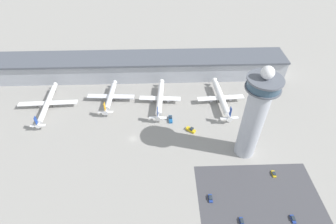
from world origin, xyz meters
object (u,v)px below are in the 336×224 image
(service_truck_catering, at_px, (191,130))
(car_grey_coupe, at_px, (274,174))
(airplane_gate_alpha, at_px, (47,103))
(airplane_gate_charlie, at_px, (160,99))
(airplane_gate_bravo, at_px, (111,96))
(car_blue_compact, at_px, (242,222))
(airplane_gate_delta, at_px, (221,98))
(car_navy_sedan, at_px, (210,198))
(control_tower, at_px, (255,115))
(service_truck_baggage, at_px, (44,104))
(service_truck_fuel, at_px, (171,119))
(car_red_hatchback, at_px, (293,219))

(service_truck_catering, height_order, car_grey_coupe, service_truck_catering)
(airplane_gate_alpha, xyz_separation_m, airplane_gate_charlie, (79.99, 2.66, 0.15))
(airplane_gate_bravo, relative_size, car_grey_coupe, 8.15)
(airplane_gate_bravo, xyz_separation_m, car_blue_compact, (74.74, -93.56, -3.87))
(airplane_gate_delta, height_order, car_navy_sedan, airplane_gate_delta)
(control_tower, xyz_separation_m, car_blue_compact, (-11.80, -43.58, -29.69))
(control_tower, height_order, car_blue_compact, control_tower)
(service_truck_baggage, bearing_deg, car_grey_coupe, -23.68)
(service_truck_baggage, bearing_deg, service_truck_fuel, -11.83)
(control_tower, bearing_deg, airplane_gate_delta, 97.65)
(airplane_gate_charlie, relative_size, service_truck_baggage, 5.06)
(control_tower, height_order, car_grey_coupe, control_tower)
(airplane_gate_charlie, height_order, car_red_hatchback, airplane_gate_charlie)
(control_tower, height_order, airplane_gate_alpha, control_tower)
(service_truck_fuel, bearing_deg, car_navy_sedan, -72.76)
(airplane_gate_delta, bearing_deg, service_truck_fuel, -155.80)
(service_truck_catering, bearing_deg, service_truck_baggage, 164.11)
(service_truck_baggage, bearing_deg, airplane_gate_alpha, -38.91)
(service_truck_baggage, height_order, car_red_hatchback, service_truck_baggage)
(airplane_gate_bravo, distance_m, car_blue_compact, 119.81)
(service_truck_catering, bearing_deg, service_truck_fuel, 140.70)
(airplane_gate_alpha, height_order, car_navy_sedan, airplane_gate_alpha)
(control_tower, xyz_separation_m, airplane_gate_bravo, (-86.54, 49.98, -25.82))
(airplane_gate_alpha, bearing_deg, car_red_hatchback, -31.13)
(service_truck_baggage, height_order, car_blue_compact, service_truck_baggage)
(car_grey_coupe, bearing_deg, car_red_hatchback, -88.11)
(airplane_gate_delta, distance_m, car_red_hatchback, 90.60)
(airplane_gate_alpha, relative_size, service_truck_baggage, 5.46)
(car_red_hatchback, bearing_deg, airplane_gate_delta, 102.54)
(car_blue_compact, height_order, car_grey_coupe, car_blue_compact)
(service_truck_baggage, distance_m, car_grey_coupe, 161.40)
(control_tower, bearing_deg, service_truck_baggage, 160.59)
(control_tower, xyz_separation_m, airplane_gate_charlie, (-50.45, 46.51, -25.88))
(car_blue_compact, xyz_separation_m, car_grey_coupe, (24.52, 26.36, -0.02))
(airplane_gate_delta, bearing_deg, service_truck_baggage, 178.94)
(service_truck_baggage, relative_size, car_grey_coupe, 1.92)
(airplane_gate_bravo, xyz_separation_m, service_truck_baggage, (-48.54, -2.37, -3.46))
(service_truck_catering, distance_m, car_red_hatchback, 75.28)
(service_truck_catering, bearing_deg, airplane_gate_charlie, 124.76)
(car_red_hatchback, bearing_deg, service_truck_fuel, 128.57)
(service_truck_catering, relative_size, car_blue_compact, 1.45)
(airplane_gate_bravo, xyz_separation_m, airplane_gate_delta, (80.46, -4.75, 0.32))
(airplane_gate_bravo, distance_m, car_grey_coupe, 119.94)
(car_blue_compact, bearing_deg, service_truck_catering, 106.99)
(airplane_gate_charlie, relative_size, car_navy_sedan, 9.25)
(service_truck_catering, relative_size, car_red_hatchback, 1.52)
(car_blue_compact, bearing_deg, service_truck_baggage, 143.51)
(airplane_gate_delta, bearing_deg, airplane_gate_charlie, 178.34)
(control_tower, relative_size, car_blue_compact, 13.40)
(airplane_gate_bravo, bearing_deg, car_grey_coupe, -34.10)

